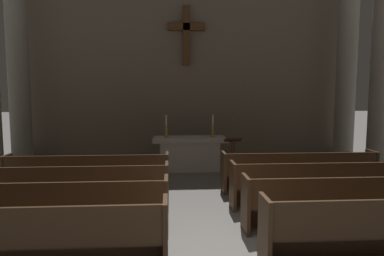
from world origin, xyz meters
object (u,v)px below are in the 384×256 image
(pew_left_row_1, at_px, (23,239))
(pew_left_row_4, at_px, (88,174))
(column_left_fourth, at_px, (18,61))
(altar, at_px, (190,153))
(pew_left_row_3, at_px, (74,188))
(column_right_fourth, at_px, (347,63))
(pew_left_row_2, at_px, (54,208))
(lectern, at_px, (233,159))
(column_right_third, at_px, (384,57))
(pew_right_row_3, at_px, (320,184))
(candlestick_right, at_px, (213,130))
(candlestick_left, at_px, (166,130))
(pew_right_row_4, at_px, (299,171))
(pew_right_row_2, at_px, (350,202))

(pew_left_row_1, height_order, pew_left_row_4, same)
(column_left_fourth, relative_size, altar, 3.11)
(pew_left_row_3, bearing_deg, column_right_fourth, 30.92)
(pew_left_row_2, xyz_separation_m, lectern, (3.54, 3.47, 0.07))
(pew_left_row_4, relative_size, column_right_third, 0.53)
(pew_left_row_4, bearing_deg, altar, 44.20)
(pew_right_row_3, height_order, column_left_fourth, column_left_fourth)
(candlestick_right, bearing_deg, candlestick_left, 180.00)
(column_right_fourth, height_order, altar, column_right_fourth)
(pew_right_row_3, relative_size, column_right_fourth, 0.53)
(pew_right_row_4, xyz_separation_m, altar, (-2.45, 2.39, 0.06))
(pew_left_row_2, relative_size, pew_right_row_2, 1.00)
(pew_left_row_4, distance_m, pew_right_row_2, 5.41)
(pew_left_row_1, relative_size, column_right_fourth, 0.53)
(candlestick_left, bearing_deg, pew_left_row_2, -110.55)
(column_right_fourth, distance_m, lectern, 5.65)
(pew_left_row_4, height_order, column_right_third, column_right_third)
(pew_right_row_3, bearing_deg, column_left_fourth, 149.08)
(pew_right_row_4, bearing_deg, pew_left_row_2, -154.99)
(column_right_fourth, bearing_deg, pew_right_row_2, -116.74)
(pew_left_row_3, xyz_separation_m, column_left_fourth, (-2.95, 4.70, 2.86))
(pew_left_row_3, height_order, column_right_fourth, column_right_fourth)
(pew_left_row_4, distance_m, pew_right_row_3, 5.04)
(pew_right_row_4, bearing_deg, candlestick_left, 142.89)
(pew_left_row_4, distance_m, column_right_fourth, 9.08)
(pew_right_row_3, relative_size, candlestick_left, 5.43)
(pew_right_row_2, bearing_deg, pew_right_row_4, 90.00)
(pew_left_row_1, relative_size, pew_right_row_3, 1.00)
(pew_left_row_2, bearing_deg, column_left_fourth, 116.74)
(pew_right_row_4, relative_size, lectern, 3.16)
(pew_right_row_2, bearing_deg, pew_right_row_3, 90.00)
(pew_right_row_4, relative_size, altar, 1.66)
(pew_left_row_2, xyz_separation_m, altar, (2.45, 4.67, 0.06))
(pew_left_row_2, bearing_deg, pew_right_row_2, 0.00)
(pew_left_row_3, relative_size, candlestick_left, 5.43)
(pew_left_row_3, distance_m, candlestick_right, 4.79)
(candlestick_left, bearing_deg, pew_left_row_4, -126.31)
(pew_left_row_2, bearing_deg, candlestick_left, 69.45)
(pew_right_row_2, relative_size, pew_right_row_4, 1.00)
(pew_right_row_3, bearing_deg, altar, 124.79)
(column_left_fourth, bearing_deg, column_right_fourth, 0.00)
(pew_left_row_3, relative_size, column_right_fourth, 0.53)
(column_right_fourth, bearing_deg, pew_left_row_2, -143.32)
(pew_left_row_3, xyz_separation_m, pew_right_row_4, (4.91, 1.14, 0.00))
(pew_left_row_2, xyz_separation_m, pew_right_row_2, (4.91, 0.00, 0.00))
(pew_right_row_3, relative_size, altar, 1.66)
(pew_left_row_1, height_order, column_right_fourth, column_right_fourth)
(pew_left_row_1, height_order, pew_left_row_2, same)
(pew_right_row_2, relative_size, candlestick_left, 5.43)
(pew_left_row_2, xyz_separation_m, pew_left_row_3, (0.00, 1.14, 0.00))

